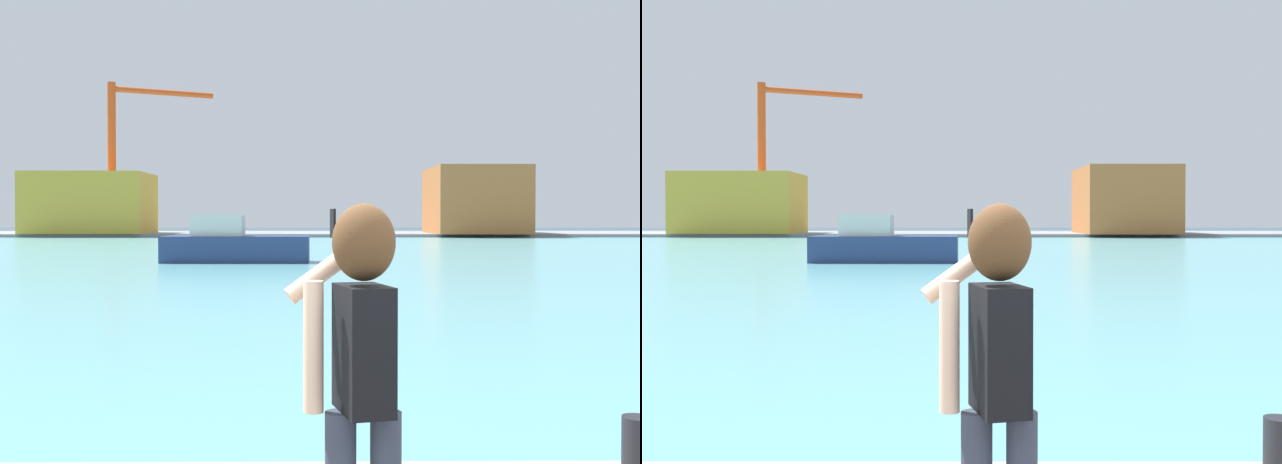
{
  "view_description": "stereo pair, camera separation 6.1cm",
  "coord_description": "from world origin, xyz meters",
  "views": [
    {
      "loc": [
        -0.42,
        -3.18,
        2.31
      ],
      "look_at": [
        -0.31,
        7.39,
        2.1
      ],
      "focal_mm": 42.69,
      "sensor_mm": 36.0,
      "label": 1
    },
    {
      "loc": [
        -0.36,
        -3.18,
        2.31
      ],
      "look_at": [
        -0.31,
        7.39,
        2.1
      ],
      "focal_mm": 42.69,
      "sensor_mm": 36.0,
      "label": 2
    }
  ],
  "objects": [
    {
      "name": "warehouse_left",
      "position": [
        -26.64,
        87.04,
        3.93
      ],
      "size": [
        13.75,
        10.7,
        7.1
      ],
      "primitive_type": "cube",
      "color": "gold",
      "rests_on": "far_shore_dock"
    },
    {
      "name": "port_crane",
      "position": [
        -23.34,
        90.3,
        11.65
      ],
      "size": [
        12.19,
        6.16,
        18.3
      ],
      "color": "#D84C19",
      "rests_on": "far_shore_dock"
    },
    {
      "name": "harbor_bollard",
      "position": [
        1.66,
        1.61,
        0.83
      ],
      "size": [
        0.2,
        0.2,
        0.41
      ],
      "primitive_type": "cylinder",
      "color": "black",
      "rests_on": "quay_promenade"
    },
    {
      "name": "person_photographer",
      "position": [
        -0.21,
        0.15,
        1.7
      ],
      "size": [
        0.53,
        0.54,
        1.74
      ],
      "rotation": [
        0.0,
        0.0,
        1.8
      ],
      "color": "#2D3342",
      "rests_on": "quay_promenade"
    },
    {
      "name": "harbor_water",
      "position": [
        0.0,
        52.0,
        0.01
      ],
      "size": [
        140.0,
        100.0,
        0.02
      ],
      "primitive_type": "cube",
      "color": "#599EA8",
      "rests_on": "ground_plane"
    },
    {
      "name": "boat_moored",
      "position": [
        -4.42,
        35.26,
        0.89
      ],
      "size": [
        7.42,
        2.62,
        2.39
      ],
      "rotation": [
        0.0,
        0.0,
        -0.02
      ],
      "color": "navy",
      "rests_on": "harbor_water"
    },
    {
      "name": "far_shore_dock",
      "position": [
        0.0,
        92.0,
        0.19
      ],
      "size": [
        140.0,
        20.0,
        0.38
      ],
      "primitive_type": "cube",
      "color": "gray",
      "rests_on": "ground_plane"
    },
    {
      "name": "ground_plane",
      "position": [
        0.0,
        50.0,
        0.0
      ],
      "size": [
        220.0,
        220.0,
        0.0
      ],
      "primitive_type": "plane",
      "color": "#334751"
    },
    {
      "name": "warehouse_right",
      "position": [
        18.91,
        87.03,
        4.26
      ],
      "size": [
        10.48,
        13.86,
        7.76
      ],
      "primitive_type": "cube",
      "color": "#B26633",
      "rests_on": "far_shore_dock"
    }
  ]
}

